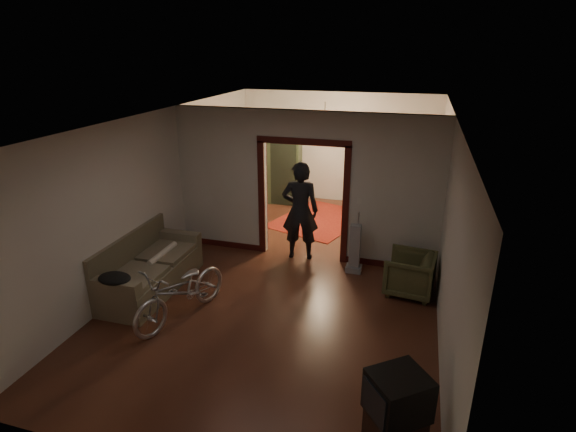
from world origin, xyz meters
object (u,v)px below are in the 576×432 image
at_px(sofa, 148,263).
at_px(locker, 282,166).
at_px(desk, 380,196).
at_px(bicycle, 181,291).
at_px(armchair, 410,274).
at_px(person, 300,211).

distance_m(sofa, locker, 5.05).
bearing_deg(desk, bicycle, -106.07).
relative_size(bicycle, armchair, 2.26).
distance_m(bicycle, person, 2.82).
xyz_separation_m(sofa, locker, (0.82, 4.96, 0.48)).
bearing_deg(armchair, person, -104.38).
xyz_separation_m(locker, desk, (2.52, -0.02, -0.56)).
height_order(bicycle, armchair, bicycle).
distance_m(bicycle, locker, 5.62).
distance_m(bicycle, armchair, 3.66).
bearing_deg(sofa, bicycle, -33.68).
bearing_deg(locker, sofa, -103.39).
xyz_separation_m(armchair, person, (-2.08, 0.81, 0.60)).
height_order(bicycle, desk, bicycle).
bearing_deg(sofa, desk, 55.54).
height_order(armchair, locker, locker).
height_order(sofa, desk, sofa).
bearing_deg(sofa, person, 41.51).
distance_m(armchair, person, 2.31).
relative_size(person, desk, 1.77).
bearing_deg(bicycle, armchair, 46.12).
bearing_deg(bicycle, locker, 109.56).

